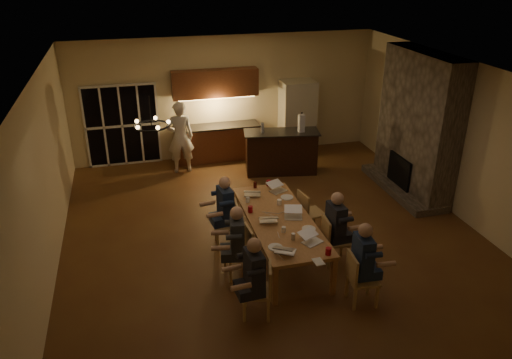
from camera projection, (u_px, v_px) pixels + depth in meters
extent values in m
plane|color=brown|center=(273.00, 235.00, 9.84)|extent=(9.00, 9.00, 0.00)
cube|color=beige|center=(225.00, 97.00, 13.14)|extent=(8.00, 0.04, 3.20)
cube|color=beige|center=(41.00, 184.00, 8.24)|extent=(0.04, 9.00, 3.20)
cube|color=beige|center=(464.00, 141.00, 10.10)|extent=(0.04, 9.00, 3.20)
cube|color=white|center=(276.00, 73.00, 8.49)|extent=(8.00, 9.00, 0.04)
cube|color=black|center=(122.00, 126.00, 12.70)|extent=(1.86, 0.08, 2.10)
cube|color=#6A5F53|center=(418.00, 124.00, 11.08)|extent=(0.58, 2.50, 3.20)
cube|color=beige|center=(297.00, 118.00, 13.50)|extent=(0.90, 0.68, 2.00)
cube|color=tan|center=(279.00, 236.00, 9.08)|extent=(1.10, 2.86, 0.75)
cube|color=black|center=(281.00, 152.00, 12.43)|extent=(1.93, 0.99, 1.08)
imported|color=white|center=(180.00, 137.00, 12.34)|extent=(0.68, 0.47, 1.83)
torus|color=black|center=(151.00, 126.00, 7.39)|extent=(0.53, 0.53, 0.03)
cylinder|color=white|center=(284.00, 229.00, 8.47)|extent=(0.07, 0.07, 0.10)
cylinder|color=white|center=(279.00, 202.00, 9.40)|extent=(0.09, 0.09, 0.10)
cylinder|color=white|center=(248.00, 200.00, 9.48)|extent=(0.07, 0.07, 0.10)
cylinder|color=#AD0B17|center=(328.00, 251.00, 7.84)|extent=(0.09, 0.09, 0.12)
cylinder|color=#AD0B17|center=(250.00, 209.00, 9.11)|extent=(0.09, 0.09, 0.12)
cylinder|color=#AD0B17|center=(269.00, 183.00, 10.15)|extent=(0.09, 0.09, 0.12)
cylinder|color=#B2B2B7|center=(293.00, 237.00, 8.24)|extent=(0.07, 0.07, 0.12)
cylinder|color=#3F0F0C|center=(255.00, 185.00, 10.06)|extent=(0.07, 0.07, 0.12)
cylinder|color=white|center=(309.00, 229.00, 8.57)|extent=(0.24, 0.24, 0.02)
cylinder|color=white|center=(275.00, 247.00, 8.04)|extent=(0.24, 0.24, 0.02)
cylinder|color=white|center=(287.00, 197.00, 9.67)|extent=(0.25, 0.25, 0.02)
cube|color=white|center=(318.00, 262.00, 7.67)|extent=(0.16, 0.21, 0.01)
cylinder|color=#99999E|center=(262.00, 128.00, 12.11)|extent=(0.07, 0.07, 0.24)
cube|color=silver|center=(301.00, 123.00, 12.11)|extent=(0.14, 0.14, 0.43)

